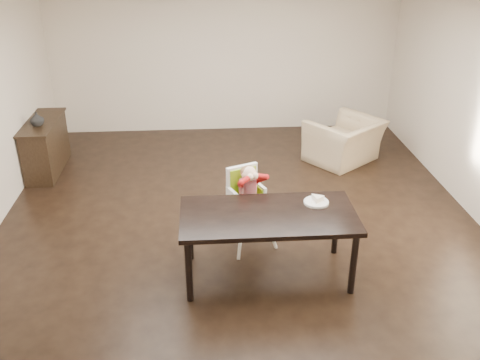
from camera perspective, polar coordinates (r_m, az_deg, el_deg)
The scene contains 8 objects.
ground at distance 6.70m, azimuth -0.04°, elevation -4.91°, with size 7.00×7.00×0.00m, color black.
room_walls at distance 5.97m, azimuth -0.04°, elevation 10.58°, with size 6.02×7.02×2.71m.
dining_table at distance 5.49m, azimuth 3.03°, elevation -4.33°, with size 1.80×0.90×0.75m.
high_chair at distance 6.03m, azimuth 0.75°, elevation -0.98°, with size 0.55×0.55×1.00m.
plate at distance 5.69m, azimuth 8.18°, elevation -2.20°, with size 0.32×0.32×0.08m.
armchair at distance 8.48m, azimuth 11.11°, elevation 4.85°, with size 1.04×0.68×0.91m, color tan.
sideboard at distance 8.53m, azimuth -20.03°, elevation 3.42°, with size 0.44×1.26×0.79m.
vase at distance 8.19m, azimuth -20.86°, elevation 6.08°, with size 0.20×0.20×0.20m, color #99999E.
Camera 1 is at (-0.42, -5.74, 3.43)m, focal length 40.00 mm.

